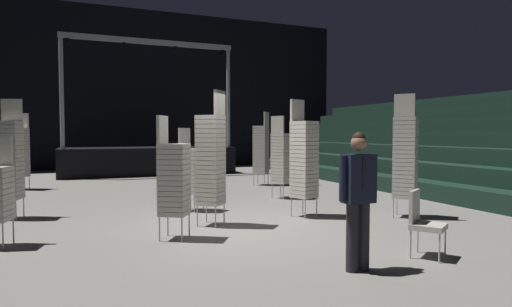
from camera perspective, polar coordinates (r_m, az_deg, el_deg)
The scene contains 16 objects.
ground_plane at distance 8.02m, azimuth -2.81°, elevation -10.32°, with size 22.00×30.00×0.10m, color slate.
arena_end_wall at distance 22.64m, azimuth -15.58°, elevation 8.30°, with size 22.00×0.30×8.00m, color black.
bleacher_bank_right at distance 13.79m, azimuth 30.54°, elevation 1.58°, with size 5.25×24.00×3.15m.
stage_riser at distance 18.99m, azimuth -14.23°, elevation -0.64°, with size 7.14×2.52×5.57m.
man_with_tie at distance 5.57m, azimuth 13.57°, elevation -5.06°, with size 0.57×0.24×1.78m.
chair_stack_front_left at distance 14.42m, azimuth 0.69°, elevation 0.64°, with size 0.62×0.62×2.48m.
chair_stack_front_right at distance 9.76m, azimuth -8.65°, elevation -2.11°, with size 0.62×0.62×1.88m.
chair_stack_mid_left at distance 10.11m, azimuth -30.17°, elevation -0.61°, with size 0.54×0.54×2.48m.
chair_stack_mid_right at distance 9.40m, azimuth 19.35°, elevation -0.36°, with size 0.62×0.62×2.56m.
chair_stack_mid_centre at distance 7.18m, azimuth -10.96°, elevation -3.18°, with size 0.60×0.60×2.05m.
chair_stack_rear_left at distance 9.02m, azimuth 6.44°, elevation -0.62°, with size 0.57×0.57×2.48m.
chair_stack_rear_centre at distance 15.21m, azimuth -29.15°, elevation 0.25°, with size 0.62×0.62×2.39m.
chair_stack_aisle_left at distance 8.12m, azimuth -6.06°, elevation -0.68°, with size 0.62×0.62×2.56m.
chair_stack_aisle_right at distance 11.54m, azimuth 3.46°, elevation -0.51°, with size 0.59×0.59×2.22m.
equipment_road_case at distance 14.40m, azimuth 5.90°, elevation -3.27°, with size 0.90×0.60×0.52m, color black.
loose_chair_near_man at distance 6.56m, azimuth 21.48°, elevation -8.22°, with size 0.61×0.61×0.95m.
Camera 1 is at (-2.57, -7.38, 1.76)m, focal length 29.88 mm.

